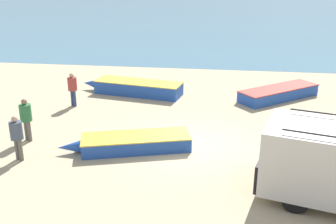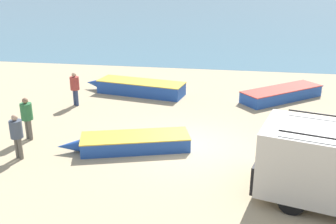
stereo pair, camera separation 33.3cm
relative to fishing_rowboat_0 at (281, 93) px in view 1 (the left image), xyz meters
name	(u,v)px [view 1 (the left image)]	position (x,y,z in m)	size (l,w,h in m)	color
ground_plane	(190,145)	(-4.07, -6.37, -0.29)	(200.00, 200.00, 0.00)	tan
sea_water	(218,11)	(-4.07, 45.63, -0.29)	(120.00, 80.00, 0.01)	#477084
fishing_rowboat_0	(281,93)	(0.00, 0.00, 0.00)	(4.71, 4.08, 0.58)	#234CA3
fishing_rowboat_1	(135,87)	(-7.51, -0.31, 0.05)	(5.59, 2.18, 0.68)	#234CA3
fishing_rowboat_2	(132,143)	(-6.12, -7.00, -0.03)	(4.75, 2.33, 0.52)	#234CA3
fisherman_0	(26,116)	(-10.19, -6.77, 0.70)	(0.44, 0.44, 1.66)	#5B564C
fisherman_1	(17,134)	(-9.73, -8.35, 0.67)	(0.42, 0.42, 1.60)	#5B564C
fisherman_2	(72,87)	(-9.95, -2.67, 0.68)	(0.43, 0.43, 1.62)	navy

